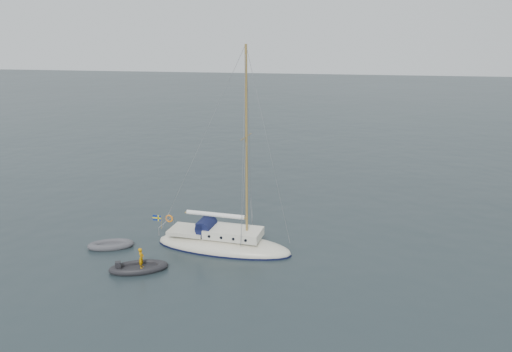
# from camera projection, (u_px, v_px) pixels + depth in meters

# --- Properties ---
(ground) EXTENTS (300.00, 300.00, 0.00)m
(ground) POSITION_uv_depth(u_px,v_px,m) (260.00, 257.00, 31.60)
(ground) COLOR black
(ground) RESTS_ON ground
(sailboat) EXTENTS (9.62, 2.88, 13.69)m
(sailboat) POSITION_uv_depth(u_px,v_px,m) (223.00, 234.00, 32.60)
(sailboat) COLOR beige
(sailboat) RESTS_ON ground
(dinghy) EXTENTS (3.02, 1.36, 0.43)m
(dinghy) POSITION_uv_depth(u_px,v_px,m) (111.00, 245.00, 32.99)
(dinghy) COLOR #444549
(dinghy) RESTS_ON ground
(rib) EXTENTS (3.51, 1.60, 1.43)m
(rib) POSITION_uv_depth(u_px,v_px,m) (138.00, 267.00, 29.81)
(rib) COLOR black
(rib) RESTS_ON ground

